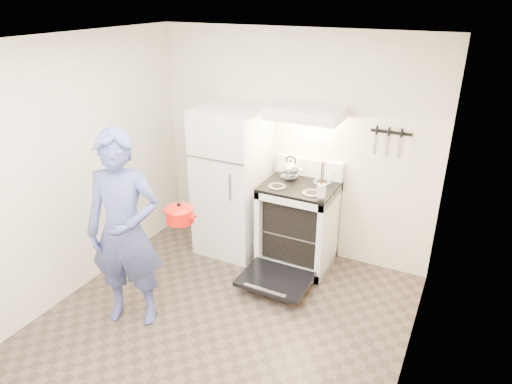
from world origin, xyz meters
TOP-DOWN VIEW (x-y plane):
  - floor at (0.00, 0.00)m, footprint 3.60×3.60m
  - back_wall at (0.00, 1.80)m, footprint 3.20×0.02m
  - refrigerator at (-0.58, 1.45)m, footprint 0.70×0.70m
  - stove_body at (0.23, 1.48)m, footprint 0.76×0.65m
  - cooktop at (0.23, 1.48)m, footprint 0.76×0.65m
  - backsplash at (0.23, 1.76)m, footprint 0.76×0.07m
  - oven_door at (0.23, 0.88)m, footprint 0.70×0.54m
  - oven_rack at (0.23, 1.48)m, footprint 0.60×0.52m
  - range_hood at (0.23, 1.55)m, footprint 0.76×0.50m
  - knife_strip at (1.05, 1.79)m, footprint 0.40×0.02m
  - pizza_stone at (0.22, 1.48)m, footprint 0.31×0.31m
  - tea_kettle at (0.08, 1.57)m, footprint 0.22×0.18m
  - utensil_jar at (0.55, 1.23)m, footprint 0.11×0.11m
  - person at (-0.78, -0.09)m, footprint 0.78×0.64m
  - dutch_oven at (-0.43, 0.23)m, footprint 0.33×0.26m

SIDE VIEW (x-z plane):
  - floor at x=0.00m, z-range 0.00..0.00m
  - oven_door at x=0.23m, z-range 0.10..0.15m
  - oven_rack at x=0.23m, z-range 0.43..0.45m
  - pizza_stone at x=0.22m, z-range 0.45..0.46m
  - stove_body at x=0.23m, z-range 0.00..0.92m
  - refrigerator at x=-0.58m, z-range 0.00..1.70m
  - person at x=-0.78m, z-range 0.00..1.82m
  - cooktop at x=0.23m, z-range 0.92..0.95m
  - dutch_oven at x=-0.43m, z-range 0.90..1.11m
  - utensil_jar at x=0.55m, z-range 0.98..1.11m
  - backsplash at x=0.23m, z-range 0.95..1.15m
  - tea_kettle at x=0.08m, z-range 0.95..1.22m
  - back_wall at x=0.00m, z-range 0.00..2.50m
  - knife_strip at x=1.05m, z-range 1.54..1.56m
  - range_hood at x=0.23m, z-range 1.65..1.77m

